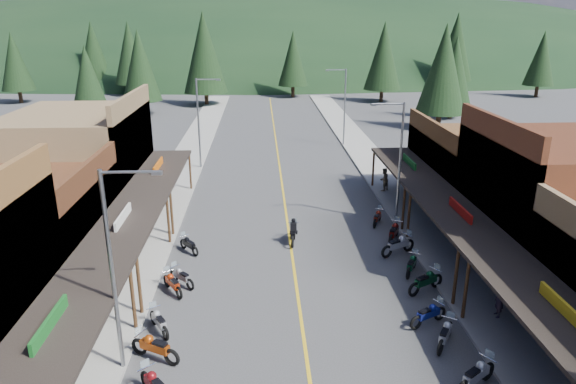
{
  "coord_description": "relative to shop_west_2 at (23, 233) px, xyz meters",
  "views": [
    {
      "loc": [
        -1.67,
        -22.85,
        12.79
      ],
      "look_at": [
        -0.1,
        6.08,
        3.0
      ],
      "focal_mm": 32.0,
      "sensor_mm": 36.0,
      "label": 1
    }
  ],
  "objects": [
    {
      "name": "pine_3",
      "position": [
        17.75,
        64.3,
        3.95
      ],
      "size": [
        5.04,
        5.04,
        11.0
      ],
      "color": "black",
      "rests_on": "ground"
    },
    {
      "name": "bike_east_8",
      "position": [
        19.92,
        -0.58,
        -1.97
      ],
      "size": [
        1.53,
        2.05,
        1.13
      ],
      "primitive_type": null,
      "rotation": [
        0.0,
        0.0,
        -0.5
      ],
      "color": "#0D4524",
      "rests_on": "ground"
    },
    {
      "name": "pine_4",
      "position": [
        31.75,
        58.3,
        4.7
      ],
      "size": [
        5.88,
        5.88,
        12.5
      ],
      "color": "black",
      "rests_on": "ground"
    },
    {
      "name": "pine_10",
      "position": [
        -4.25,
        48.3,
        4.25
      ],
      "size": [
        5.38,
        5.38,
        11.6
      ],
      "color": "black",
      "rests_on": "ground"
    },
    {
      "name": "pine_2",
      "position": [
        3.75,
        56.3,
        5.46
      ],
      "size": [
        6.72,
        6.72,
        14.0
      ],
      "color": "black",
      "rests_on": "ground"
    },
    {
      "name": "ridge_hill",
      "position": [
        13.75,
        133.3,
        -2.53
      ],
      "size": [
        310.0,
        140.0,
        60.0
      ],
      "primitive_type": "ellipsoid",
      "color": "black",
      "rests_on": "ground"
    },
    {
      "name": "shop_west_3",
      "position": [
        -0.03,
        9.6,
        0.99
      ],
      "size": [
        10.9,
        10.2,
        8.2
      ],
      "color": "brown",
      "rests_on": "ground"
    },
    {
      "name": "pine_5",
      "position": [
        47.75,
        70.3,
        5.46
      ],
      "size": [
        6.72,
        6.72,
        14.0
      ],
      "color": "black",
      "rests_on": "ground"
    },
    {
      "name": "pedestrian_east_b",
      "position": [
        21.52,
        12.77,
        -1.48
      ],
      "size": [
        0.99,
        0.96,
        1.8
      ],
      "primitive_type": "imported",
      "rotation": [
        0.0,
        0.0,
        3.87
      ],
      "color": "brown",
      "rests_on": "sidewalk_east"
    },
    {
      "name": "bike_east_10",
      "position": [
        20.02,
        3.6,
        -1.88
      ],
      "size": [
        1.71,
        2.38,
        1.31
      ],
      "primitive_type": null,
      "rotation": [
        0.0,
        0.0,
        -0.47
      ],
      "color": "#62100D",
      "rests_on": "ground"
    },
    {
      "name": "pine_9",
      "position": [
        37.75,
        43.3,
        3.85
      ],
      "size": [
        4.93,
        4.93,
        10.8
      ],
      "color": "black",
      "rests_on": "ground"
    },
    {
      "name": "centerline",
      "position": [
        13.75,
        18.3,
        -2.53
      ],
      "size": [
        0.15,
        90.0,
        0.01
      ],
      "primitive_type": "cube",
      "color": "gold",
      "rests_on": "ground"
    },
    {
      "name": "ground",
      "position": [
        13.75,
        -1.7,
        -2.53
      ],
      "size": [
        220.0,
        220.0,
        0.0
      ],
      "primitive_type": "plane",
      "color": "#38383A",
      "rests_on": "ground"
    },
    {
      "name": "pine_6",
      "position": [
        59.75,
        62.3,
        3.95
      ],
      "size": [
        5.04,
        5.04,
        11.0
      ],
      "color": "black",
      "rests_on": "ground"
    },
    {
      "name": "bike_east_4",
      "position": [
        19.71,
        -9.53,
        -1.9
      ],
      "size": [
        2.25,
        1.89,
        1.27
      ],
      "primitive_type": null,
      "rotation": [
        0.0,
        0.0,
        -0.96
      ],
      "color": "#AEAEB4",
      "rests_on": "ground"
    },
    {
      "name": "bike_east_5",
      "position": [
        19.51,
        -6.9,
        -1.94
      ],
      "size": [
        1.71,
        2.11,
        1.18
      ],
      "primitive_type": null,
      "rotation": [
        0.0,
        0.0,
        -0.58
      ],
      "color": "#ADAEB3",
      "rests_on": "ground"
    },
    {
      "name": "streetlight_0",
      "position": [
        6.8,
        -7.7,
        1.93
      ],
      "size": [
        2.16,
        0.18,
        8.0
      ],
      "color": "gray",
      "rests_on": "ground"
    },
    {
      "name": "bike_west_9",
      "position": [
        7.85,
        2.67,
        -2.0
      ],
      "size": [
        1.63,
        1.84,
        1.06
      ],
      "primitive_type": null,
      "rotation": [
        0.0,
        0.0,
        0.66
      ],
      "color": "black",
      "rests_on": "ground"
    },
    {
      "name": "streetlight_1",
      "position": [
        6.8,
        20.3,
        1.93
      ],
      "size": [
        2.16,
        0.18,
        8.0
      ],
      "color": "gray",
      "rests_on": "ground"
    },
    {
      "name": "rider_on_bike",
      "position": [
        13.94,
        3.74,
        -1.87
      ],
      "size": [
        0.98,
        2.23,
        1.65
      ],
      "rotation": [
        0.0,
        0.0,
        -0.12
      ],
      "color": "black",
      "rests_on": "ground"
    },
    {
      "name": "pine_0",
      "position": [
        -26.25,
        60.3,
        3.95
      ],
      "size": [
        5.04,
        5.04,
        11.0
      ],
      "color": "black",
      "rests_on": "ground"
    },
    {
      "name": "pine_1",
      "position": [
        -10.25,
        68.3,
        4.7
      ],
      "size": [
        5.88,
        5.88,
        12.5
      ],
      "color": "black",
      "rests_on": "ground"
    },
    {
      "name": "pedestrian_east_a",
      "position": [
        22.54,
        -5.08,
        -1.6
      ],
      "size": [
        0.42,
        0.6,
        1.57
      ],
      "primitive_type": "imported",
      "rotation": [
        0.0,
        0.0,
        -1.66
      ],
      "color": "#2B2132",
      "rests_on": "sidewalk_east"
    },
    {
      "name": "bike_west_8",
      "position": [
        7.99,
        -1.23,
        -1.99
      ],
      "size": [
        1.77,
        1.81,
        1.08
      ],
      "primitive_type": null,
      "rotation": [
        0.0,
        0.0,
        0.77
      ],
      "color": "gray",
      "rests_on": "ground"
    },
    {
      "name": "bike_west_5",
      "position": [
        7.79,
        -7.21,
        -1.89
      ],
      "size": [
        2.34,
        1.73,
        1.29
      ],
      "primitive_type": null,
      "rotation": [
        0.0,
        0.0,
        1.07
      ],
      "color": "#9F3B0B",
      "rests_on": "ground"
    },
    {
      "name": "shop_east_2",
      "position": [
        27.54,
        0.0,
        0.99
      ],
      "size": [
        10.9,
        9.0,
        8.2
      ],
      "color": "#562B19",
      "rests_on": "ground"
    },
    {
      "name": "shop_west_2",
      "position": [
        0.0,
        0.0,
        0.0
      ],
      "size": [
        10.9,
        9.0,
        6.2
      ],
      "color": "#3F2111",
      "rests_on": "ground"
    },
    {
      "name": "bike_east_11",
      "position": [
        19.61,
        6.27,
        -1.99
      ],
      "size": [
        1.39,
        1.98,
        1.08
      ],
      "primitive_type": null,
      "rotation": [
        0.0,
        0.0,
        -0.45
      ],
      "color": "maroon",
      "rests_on": "ground"
    },
    {
      "name": "streetlight_3",
      "position": [
        20.71,
        28.3,
        1.93
      ],
      "size": [
        2.16,
        0.18,
        8.0
      ],
      "color": "gray",
      "rests_on": "ground"
    },
    {
      "name": "shop_east_3",
      "position": [
        27.51,
        9.6,
        -0.0
      ],
      "size": [
        10.9,
        10.2,
        6.2
      ],
      "color": "#4C2D16",
      "rests_on": "ground"
    },
    {
      "name": "pine_8",
      "position": [
        -8.25,
        38.3,
        3.44
      ],
      "size": [
        4.48,
        4.48,
        10.0
      ],
      "color": "black",
      "rests_on": "ground"
    },
    {
      "name": "bike_west_6",
      "position": [
        7.6,
        -5.28,
        -1.97
      ],
      "size": [
        1.58,
        2.02,
        1.12
      ],
      "primitive_type": null,
      "rotation": [
        0.0,
        0.0,
        0.54
      ],
      "color": "#ACACB2",
      "rests_on": "ground"
    },
    {
      "name": "bike_east_9",
      "position": [
        19.79,
        1.71,
        -1.87
      ],
      "size": [
        2.42,
        1.78,
        1.33
      ],
      "primitive_type": null,
      "rotation": [
        0.0,
        0.0,
        -1.08
      ],
      "color": "#AFADB3",
      "rests_on": "ground"
    },
    {
      "name": "bike_west_7",
      "position": [
        7.65,
        -1.96,
        -1.96
      ],
      "size": [
        1.65,
        2.04,
        1.14
      ],
      "primitive_type": null,
      "rotation": [
        0.0,
        0.0,
        0.57
      ],
      "color": "#B32E0C",
      "rests_on": "ground"
    },
    {
      "name": "sidewalk_west",
      "position": [
        5.05,
        18.3,
        -2.46
      ],
      "size": [
        3.4,
        94.0,
        0.15
      ],
      "primitive_type": "cube",
      "color": "gray",
      "rests_on": "ground"
    },
    {
      "name": "bike_east_7",
      "position": [
        20.06,
        -2.52,
        -1.89
      ],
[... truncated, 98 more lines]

